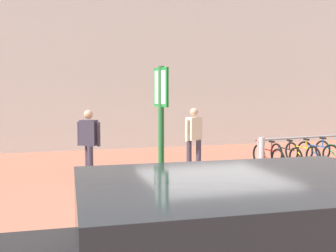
{
  "coord_description": "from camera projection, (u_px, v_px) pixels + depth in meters",
  "views": [
    {
      "loc": [
        -2.83,
        -6.84,
        2.17
      ],
      "look_at": [
        -0.26,
        2.08,
        1.37
      ],
      "focal_mm": 43.3,
      "sensor_mm": 36.0,
      "label": 1
    }
  ],
  "objects": [
    {
      "name": "parking_sign_post",
      "position": [
        161.0,
        132.0,
        5.42
      ],
      "size": [
        0.11,
        0.36,
        2.5
      ],
      "color": "#2D7238",
      "rests_on": "ground"
    },
    {
      "name": "person_suited_dark",
      "position": [
        89.0,
        140.0,
        9.9
      ],
      "size": [
        0.53,
        0.43,
        1.72
      ],
      "color": "#383342",
      "rests_on": "ground"
    },
    {
      "name": "bike_at_sign",
      "position": [
        159.0,
        221.0,
        5.69
      ],
      "size": [
        1.59,
        0.67,
        0.86
      ],
      "color": "black",
      "rests_on": "ground"
    },
    {
      "name": "bollard_steel",
      "position": [
        261.0,
        153.0,
        11.23
      ],
      "size": [
        0.16,
        0.16,
        0.9
      ],
      "primitive_type": "cylinder",
      "color": "#ADADB2",
      "rests_on": "ground"
    },
    {
      "name": "ground_plane",
      "position": [
        212.0,
        208.0,
        7.52
      ],
      "size": [
        60.0,
        60.0,
        0.0
      ],
      "primitive_type": "plane",
      "color": "#9E5B47"
    },
    {
      "name": "planter_strip",
      "position": [
        235.0,
        236.0,
        5.86
      ],
      "size": [
        7.0,
        1.1,
        0.16
      ],
      "primitive_type": "cube",
      "color": "#336028",
      "rests_on": "ground"
    },
    {
      "name": "building_facade",
      "position": [
        126.0,
        17.0,
        15.55
      ],
      "size": [
        28.0,
        1.2,
        10.0
      ],
      "primitive_type": "cube",
      "color": "silver",
      "rests_on": "ground"
    },
    {
      "name": "person_shirt_white",
      "position": [
        194.0,
        135.0,
        10.99
      ],
      "size": [
        0.56,
        0.38,
        1.72
      ],
      "color": "#383342",
      "rests_on": "ground"
    },
    {
      "name": "bike_rack_cluster",
      "position": [
        302.0,
        153.0,
        12.04
      ],
      "size": [
        3.19,
        1.85,
        0.83
      ],
      "color": "#99999E",
      "rests_on": "ground"
    }
  ]
}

